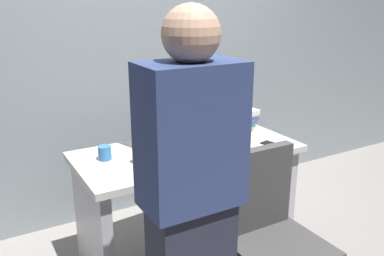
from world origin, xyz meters
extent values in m
plane|color=gray|center=(0.00, 0.00, 0.00)|extent=(9.00, 9.00, 0.00)
cube|color=gray|center=(0.00, 0.85, 1.50)|extent=(6.40, 0.10, 3.00)
cube|color=beige|center=(0.00, 0.00, 0.74)|extent=(1.39, 0.66, 0.04)
cube|color=#B2B2B7|center=(-0.63, 0.00, 0.36)|extent=(0.06, 0.58, 0.72)
cube|color=#B2B2B7|center=(0.63, 0.00, 0.36)|extent=(0.06, 0.58, 0.72)
cube|color=#3F3F3F|center=(0.07, -0.79, 0.46)|extent=(0.44, 0.44, 0.08)
cube|color=#3F3F3F|center=(0.07, -0.60, 0.72)|extent=(0.40, 0.06, 0.44)
cube|color=navy|center=(-0.42, -0.78, 1.14)|extent=(0.40, 0.24, 0.58)
sphere|color=tan|center=(-0.42, -0.78, 1.53)|extent=(0.22, 0.22, 0.22)
cube|color=silver|center=(-0.02, 0.18, 0.76)|extent=(0.21, 0.16, 0.02)
cube|color=silver|center=(-0.02, 0.18, 0.81)|extent=(0.04, 0.03, 0.08)
cube|color=silver|center=(-0.02, 0.18, 1.03)|extent=(0.54, 0.09, 0.36)
cube|color=black|center=(-0.02, 0.17, 1.03)|extent=(0.49, 0.06, 0.32)
cube|color=white|center=(-0.08, -0.14, 0.77)|extent=(0.43, 0.15, 0.02)
ellipsoid|color=black|center=(0.19, -0.16, 0.77)|extent=(0.06, 0.10, 0.03)
cylinder|color=white|center=(-0.35, -0.06, 0.81)|extent=(0.07, 0.07, 0.10)
cylinder|color=#3372B2|center=(-0.51, 0.09, 0.80)|extent=(0.08, 0.08, 0.08)
cube|color=beige|center=(0.51, 0.13, 0.78)|extent=(0.19, 0.13, 0.04)
cube|color=#338C59|center=(0.50, 0.14, 0.81)|extent=(0.18, 0.17, 0.02)
cube|color=#3359A5|center=(0.50, 0.13, 0.83)|extent=(0.18, 0.18, 0.03)
cube|color=#594C72|center=(0.52, 0.14, 0.86)|extent=(0.21, 0.16, 0.03)
cube|color=white|center=(0.52, 0.14, 0.89)|extent=(0.22, 0.17, 0.04)
cube|color=black|center=(0.50, -0.21, 0.76)|extent=(0.10, 0.16, 0.01)
camera|label=1|loc=(-1.18, -2.10, 1.65)|focal=38.43mm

